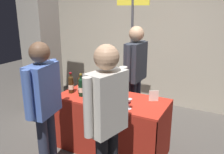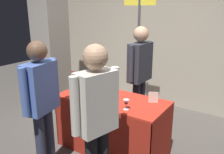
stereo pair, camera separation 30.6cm
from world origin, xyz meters
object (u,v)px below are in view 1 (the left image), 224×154
flower_vase (94,86)px  booth_signpost (132,44)px  wine_glass_near_vendor (129,102)px  tasting_table (112,115)px  display_bottle_0 (80,85)px  featured_wine_bottle (89,88)px  concrete_pillar (40,35)px  vendor_presenter (135,69)px  taster_foreground_right (44,100)px

flower_vase → booth_signpost: bearing=81.7°
wine_glass_near_vendor → flower_vase: bearing=155.4°
tasting_table → display_bottle_0: (-0.49, -0.05, 0.38)m
featured_wine_bottle → booth_signpost: (0.10, 1.22, 0.44)m
concrete_pillar → display_bottle_0: size_ratio=9.95×
wine_glass_near_vendor → flower_vase: (-0.69, 0.32, 0.00)m
tasting_table → vendor_presenter: vendor_presenter is taller
wine_glass_near_vendor → taster_foreground_right: size_ratio=0.08×
display_bottle_0 → taster_foreground_right: size_ratio=0.18×
featured_wine_bottle → flower_vase: featured_wine_bottle is taller
tasting_table → featured_wine_bottle: bearing=-160.7°
display_bottle_0 → wine_glass_near_vendor: bearing=-11.2°
concrete_pillar → tasting_table: 2.15m
vendor_presenter → taster_foreground_right: vendor_presenter is taller
display_bottle_0 → wine_glass_near_vendor: display_bottle_0 is taller
concrete_pillar → vendor_presenter: bearing=4.0°
taster_foreground_right → wine_glass_near_vendor: bearing=-61.3°
concrete_pillar → tasting_table: concrete_pillar is taller
flower_vase → vendor_presenter: size_ratio=0.18×
wine_glass_near_vendor → flower_vase: 0.76m
vendor_presenter → taster_foreground_right: 1.65m
wine_glass_near_vendor → taster_foreground_right: bearing=-141.2°
tasting_table → booth_signpost: booth_signpost is taller
tasting_table → display_bottle_0: display_bottle_0 is taller
vendor_presenter → flower_vase: bearing=-27.6°
featured_wine_bottle → display_bottle_0: bearing=163.2°
tasting_table → taster_foreground_right: (-0.43, -0.83, 0.44)m
tasting_table → vendor_presenter: (0.03, 0.75, 0.50)m
display_bottle_0 → wine_glass_near_vendor: (0.84, -0.17, -0.03)m
concrete_pillar → booth_signpost: bearing=16.9°
featured_wine_bottle → booth_signpost: booth_signpost is taller
featured_wine_bottle → vendor_presenter: bearing=69.0°
featured_wine_bottle → taster_foreground_right: (-0.13, -0.73, 0.06)m
concrete_pillar → display_bottle_0: bearing=-26.6°
taster_foreground_right → vendor_presenter: bearing=-26.0°
tasting_table → flower_vase: (-0.35, 0.10, 0.35)m
concrete_pillar → flower_vase: 1.68m
featured_wine_bottle → tasting_table: bearing=19.3°
tasting_table → wine_glass_near_vendor: (0.35, -0.21, 0.35)m
flower_vase → vendor_presenter: (0.38, 0.65, 0.15)m
featured_wine_bottle → concrete_pillar: bearing=154.5°
featured_wine_bottle → taster_foreground_right: size_ratio=0.19×
tasting_table → vendor_presenter: 0.90m
taster_foreground_right → booth_signpost: (0.23, 1.95, 0.38)m
tasting_table → wine_glass_near_vendor: wine_glass_near_vendor is taller
featured_wine_bottle → flower_vase: size_ratio=1.01×
concrete_pillar → taster_foreground_right: size_ratio=1.82×
tasting_table → display_bottle_0: size_ratio=5.02×
booth_signpost → wine_glass_near_vendor: bearing=-67.7°
featured_wine_bottle → vendor_presenter: (0.33, 0.86, 0.11)m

